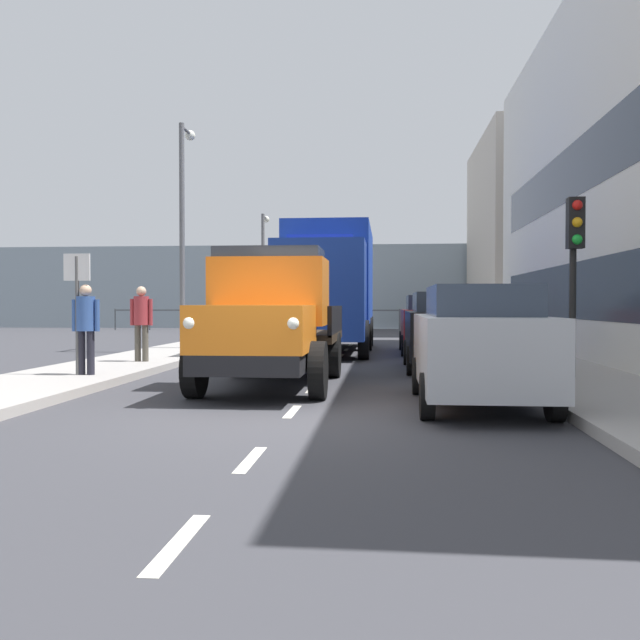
{
  "coord_description": "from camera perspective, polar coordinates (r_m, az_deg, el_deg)",
  "views": [
    {
      "loc": [
        -1.27,
        8.79,
        1.47
      ],
      "look_at": [
        0.42,
        -8.86,
        1.06
      ],
      "focal_mm": 38.78,
      "sensor_mm": 36.0,
      "label": 1
    }
  ],
  "objects": [
    {
      "name": "lamp_post_far",
      "position": [
        33.47,
        -4.67,
        4.93
      ],
      "size": [
        0.32,
        1.14,
        5.64
      ],
      "color": "#59595B",
      "rests_on": "sidewalk_right"
    },
    {
      "name": "traffic_light_near",
      "position": [
        13.13,
        20.27,
        5.64
      ],
      "size": [
        0.28,
        0.41,
        3.2
      ],
      "color": "black",
      "rests_on": "sidewalk_left"
    },
    {
      "name": "car_white_oppositeside_0",
      "position": [
        19.18,
        -6.08,
        -0.38
      ],
      "size": [
        1.95,
        4.14,
        1.72
      ],
      "color": "white",
      "rests_on": "ground_plane"
    },
    {
      "name": "road_centreline_markings",
      "position": [
        18.3,
        1.49,
        -3.25
      ],
      "size": [
        0.12,
        34.7,
        0.01
      ],
      "color": "silver",
      "rests_on": "ground_plane"
    },
    {
      "name": "car_navy_oppositeside_1",
      "position": [
        24.95,
        -3.39,
        0.01
      ],
      "size": [
        1.88,
        3.99,
        1.72
      ],
      "color": "navy",
      "rests_on": "ground_plane"
    },
    {
      "name": "ground_plane",
      "position": [
        18.97,
        1.63,
        -3.11
      ],
      "size": [
        80.0,
        80.0,
        0.0
      ],
      "primitive_type": "plane",
      "color": "#38383D"
    },
    {
      "name": "street_sign",
      "position": [
        13.56,
        -19.41,
        2.17
      ],
      "size": [
        0.5,
        0.07,
        2.25
      ],
      "color": "#4C4C4C",
      "rests_on": "sidewalk_right"
    },
    {
      "name": "sidewalk_right",
      "position": [
        19.85,
        -12.12,
        -2.72
      ],
      "size": [
        2.39,
        38.95,
        0.15
      ],
      "primitive_type": "cube",
      "color": "#9E9993",
      "rests_on": "ground_plane"
    },
    {
      "name": "sea_horizon",
      "position": [
        41.38,
        3.72,
        2.76
      ],
      "size": [
        80.0,
        0.8,
        5.0
      ],
      "primitive_type": "cube",
      "color": "#84939E",
      "rests_on": "ground_plane"
    },
    {
      "name": "car_silver_kerbside_near",
      "position": [
        10.09,
        12.92,
        -1.96
      ],
      "size": [
        1.76,
        3.97,
        1.72
      ],
      "color": "#B7BABF",
      "rests_on": "ground_plane"
    },
    {
      "name": "lamp_post_promenade",
      "position": [
        21.47,
        -11.2,
        8.46
      ],
      "size": [
        0.32,
        1.14,
        6.74
      ],
      "color": "#59595B",
      "rests_on": "sidewalk_right"
    },
    {
      "name": "sidewalk_left",
      "position": [
        19.23,
        15.82,
        -2.87
      ],
      "size": [
        2.39,
        38.95,
        0.15
      ],
      "primitive_type": "cube",
      "color": "#9E9993",
      "rests_on": "ground_plane"
    },
    {
      "name": "car_red_kerbside_2",
      "position": [
        20.78,
        9.07,
        -0.26
      ],
      "size": [
        1.77,
        4.32,
        1.72
      ],
      "color": "#B21E1E",
      "rests_on": "ground_plane"
    },
    {
      "name": "pedestrian_strolling",
      "position": [
        13.54,
        -18.77,
        -0.13
      ],
      "size": [
        0.53,
        0.34,
        1.68
      ],
      "color": "black",
      "rests_on": "sidewalk_right"
    },
    {
      "name": "car_black_kerbside_1",
      "position": [
        15.53,
        10.3,
        -0.81
      ],
      "size": [
        1.77,
        3.94,
        1.72
      ],
      "color": "black",
      "rests_on": "ground_plane"
    },
    {
      "name": "seawall_railing",
      "position": [
        37.77,
        3.55,
        0.49
      ],
      "size": [
        28.08,
        0.08,
        1.2
      ],
      "color": "#4C5156",
      "rests_on": "ground_plane"
    },
    {
      "name": "pedestrian_near_railing",
      "position": [
        16.34,
        -14.53,
        0.22
      ],
      "size": [
        0.53,
        0.34,
        1.72
      ],
      "color": "#4C473D",
      "rests_on": "sidewalk_right"
    },
    {
      "name": "lorry_cargo_blue",
      "position": [
        21.12,
        0.75,
        2.98
      ],
      "size": [
        2.58,
        8.2,
        3.87
      ],
      "color": "#193899",
      "rests_on": "ground_plane"
    },
    {
      "name": "building_far_block",
      "position": [
        36.65,
        19.64,
        6.53
      ],
      "size": [
        8.51,
        10.5,
        9.68
      ],
      "color": "beige",
      "rests_on": "ground_plane"
    },
    {
      "name": "truck_vintage_orange",
      "position": [
        11.96,
        -4.15,
        -0.06
      ],
      "size": [
        2.17,
        5.64,
        2.43
      ],
      "color": "black",
      "rests_on": "ground_plane"
    }
  ]
}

